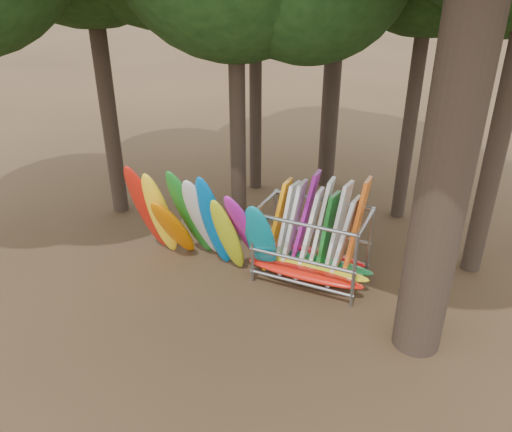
% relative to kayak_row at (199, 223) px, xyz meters
% --- Properties ---
extents(ground, '(120.00, 120.00, 0.00)m').
position_rel_kayak_row_xyz_m(ground, '(1.43, -0.65, -1.33)').
color(ground, '#47331E').
rests_on(ground, ground).
extents(lake, '(160.00, 160.00, 0.00)m').
position_rel_kayak_row_xyz_m(lake, '(1.43, 59.35, -1.33)').
color(lake, gray).
rests_on(lake, ground).
extents(kayak_row, '(4.08, 2.08, 3.08)m').
position_rel_kayak_row_xyz_m(kayak_row, '(0.00, 0.00, 0.00)').
color(kayak_row, red).
rests_on(kayak_row, ground).
extents(storage_rack, '(3.16, 1.52, 2.86)m').
position_rel_kayak_row_xyz_m(storage_rack, '(2.83, 0.74, -0.39)').
color(storage_rack, gray).
rests_on(storage_rack, ground).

